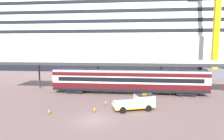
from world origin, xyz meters
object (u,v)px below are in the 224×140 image
service_truck (137,102)px  dockside_crane (219,15)px  traffic_cone_mid (106,103)px  traffic_cone_far (94,109)px  traffic_cone_near (49,111)px  train_carriage (129,80)px  cruise_ship (95,36)px

service_truck → dockside_crane: bearing=53.6°
service_truck → traffic_cone_mid: size_ratio=8.01×
traffic_cone_mid → traffic_cone_far: 3.11m
service_truck → traffic_cone_mid: service_truck is taller
traffic_cone_far → service_truck: bearing=15.4°
traffic_cone_near → traffic_cone_mid: 7.55m
train_carriage → traffic_cone_mid: size_ratio=37.11×
traffic_cone_near → traffic_cone_far: 5.42m
dockside_crane → cruise_ship: bearing=146.3°
service_truck → traffic_cone_near: service_truck is taller
traffic_cone_mid → train_carriage: bearing=66.6°
cruise_ship → service_truck: (15.61, -52.15, -11.35)m
train_carriage → service_truck: (1.27, -8.49, -1.33)m
service_truck → traffic_cone_near: bearing=-165.4°
traffic_cone_mid → cruise_ship: bearing=102.6°
cruise_ship → traffic_cone_mid: bearing=-77.4°
train_carriage → traffic_cone_near: bearing=-129.5°
traffic_cone_far → dockside_crane: (25.88, 29.44, 15.61)m
train_carriage → dockside_crane: bearing=41.7°
dockside_crane → traffic_cone_far: bearing=-131.3°
cruise_ship → traffic_cone_near: cruise_ship is taller
cruise_ship → traffic_cone_far: cruise_ship is taller
traffic_cone_far → dockside_crane: dockside_crane is taller
cruise_ship → traffic_cone_near: size_ratio=246.72×
traffic_cone_near → dockside_crane: size_ratio=0.01×
service_truck → traffic_cone_mid: (-4.29, 1.50, -0.65)m
cruise_ship → train_carriage: 47.04m
traffic_cone_near → traffic_cone_far: bearing=13.8°
traffic_cone_near → dockside_crane: bearing=44.6°
train_carriage → traffic_cone_far: size_ratio=39.26×
traffic_cone_near → traffic_cone_far: (5.27, 1.29, 0.02)m
dockside_crane → traffic_cone_near: bearing=-135.4°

